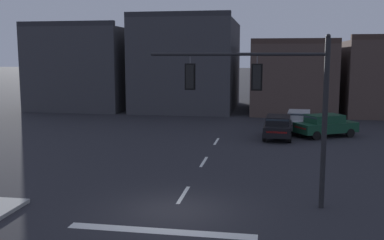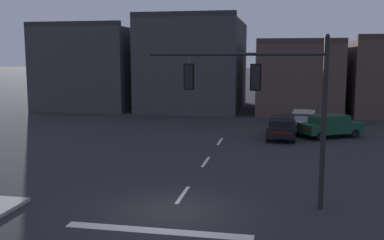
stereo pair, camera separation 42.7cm
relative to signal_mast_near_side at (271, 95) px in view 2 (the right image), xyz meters
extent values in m
plane|color=#232328|center=(-3.58, -1.30, -4.34)|extent=(400.00, 400.00, 0.00)
cube|color=silver|center=(-3.58, -3.30, -4.33)|extent=(6.40, 0.50, 0.01)
cube|color=silver|center=(-3.58, 0.70, -4.33)|extent=(0.16, 2.40, 0.01)
cube|color=silver|center=(-3.58, 6.70, -4.33)|extent=(0.16, 2.40, 0.01)
cube|color=silver|center=(-3.58, 12.70, -4.33)|extent=(0.16, 2.40, 0.01)
cylinder|color=black|center=(1.95, 0.02, -1.12)|extent=(0.20, 0.20, 6.44)
cylinder|color=black|center=(-1.37, -0.03, 1.51)|extent=(6.63, 0.23, 0.12)
sphere|color=black|center=(1.95, 0.02, 2.15)|extent=(0.18, 0.18, 0.18)
cylinder|color=#56565B|center=(-0.60, -0.02, 1.27)|extent=(0.03, 0.03, 0.35)
cube|color=black|center=(-0.60, -0.02, 0.65)|extent=(0.30, 0.25, 0.90)
sphere|color=green|center=(-0.60, 0.11, 0.93)|extent=(0.20, 0.20, 0.20)
sphere|color=#2D2314|center=(-0.60, 0.11, 0.65)|extent=(0.20, 0.20, 0.20)
sphere|color=black|center=(-0.60, 0.11, 0.36)|extent=(0.20, 0.20, 0.20)
cube|color=black|center=(-0.60, -0.04, 0.65)|extent=(0.42, 0.04, 1.02)
cylinder|color=#56565B|center=(-3.15, -0.06, 1.27)|extent=(0.03, 0.03, 0.35)
cube|color=black|center=(-3.15, -0.06, 0.65)|extent=(0.30, 0.25, 0.90)
sphere|color=green|center=(-3.15, 0.07, 0.93)|extent=(0.20, 0.20, 0.20)
sphere|color=#2D2314|center=(-3.15, 0.07, 0.65)|extent=(0.20, 0.20, 0.20)
sphere|color=black|center=(-3.15, 0.07, 0.36)|extent=(0.20, 0.20, 0.20)
cube|color=black|center=(-3.15, -0.08, 0.65)|extent=(0.42, 0.04, 1.02)
cube|color=#143D28|center=(3.97, 15.79, -3.64)|extent=(4.70, 3.80, 0.70)
cube|color=#143D28|center=(3.85, 15.71, -3.01)|extent=(2.94, 2.64, 0.56)
cube|color=#2D3842|center=(4.50, 16.10, -3.03)|extent=(0.99, 1.43, 0.47)
cube|color=#2D3842|center=(2.84, 15.11, -3.03)|extent=(0.96, 1.42, 0.46)
cylinder|color=black|center=(4.79, 17.26, -4.02)|extent=(0.66, 0.52, 0.64)
cylinder|color=black|center=(5.66, 15.80, -4.02)|extent=(0.66, 0.52, 0.64)
cylinder|color=black|center=(2.29, 15.77, -4.02)|extent=(0.66, 0.52, 0.64)
cylinder|color=black|center=(3.16, 14.31, -4.02)|extent=(0.66, 0.52, 0.64)
sphere|color=silver|center=(5.55, 17.40, -3.59)|extent=(0.16, 0.16, 0.16)
sphere|color=silver|center=(6.14, 16.41, -3.59)|extent=(0.16, 0.16, 0.16)
cube|color=maroon|center=(2.10, 14.67, -3.56)|extent=(0.74, 1.20, 0.12)
cube|color=#9EA0A5|center=(2.20, 17.80, -3.64)|extent=(2.22, 4.55, 0.70)
cube|color=#9EA0A5|center=(2.19, 17.65, -3.01)|extent=(1.83, 2.61, 0.56)
cube|color=#2D3842|center=(2.26, 18.41, -3.03)|extent=(1.54, 0.39, 0.47)
cube|color=#2D3842|center=(2.07, 16.48, -3.03)|extent=(1.53, 0.36, 0.46)
cylinder|color=black|center=(1.50, 19.32, -4.02)|extent=(0.28, 0.66, 0.64)
cylinder|color=black|center=(3.19, 19.16, -4.02)|extent=(0.28, 0.66, 0.64)
cylinder|color=black|center=(1.21, 16.43, -4.02)|extent=(0.28, 0.66, 0.64)
cylinder|color=black|center=(2.90, 16.27, -4.02)|extent=(0.28, 0.66, 0.64)
sphere|color=silver|center=(1.84, 20.02, -3.59)|extent=(0.16, 0.16, 0.16)
sphere|color=silver|center=(2.99, 19.91, -3.59)|extent=(0.16, 0.16, 0.16)
cube|color=maroon|center=(1.99, 15.63, -3.56)|extent=(1.37, 0.17, 0.12)
cube|color=black|center=(0.57, 14.63, -3.64)|extent=(2.08, 4.51, 0.70)
cube|color=black|center=(0.56, 14.48, -3.01)|extent=(1.75, 2.56, 0.56)
cube|color=#2D3842|center=(0.61, 15.24, -3.03)|extent=(1.53, 0.34, 0.47)
cube|color=#2D3842|center=(0.49, 13.31, -3.03)|extent=(1.53, 0.31, 0.46)
cylinder|color=black|center=(-0.18, 16.13, -4.02)|extent=(0.26, 0.65, 0.64)
cylinder|color=black|center=(1.51, 16.02, -4.02)|extent=(0.26, 0.65, 0.64)
cylinder|color=black|center=(-0.37, 13.23, -4.02)|extent=(0.26, 0.65, 0.64)
cylinder|color=black|center=(1.33, 13.13, -4.02)|extent=(0.26, 0.65, 0.64)
sphere|color=silver|center=(0.14, 16.84, -3.59)|extent=(0.16, 0.16, 0.16)
sphere|color=silver|center=(1.28, 16.77, -3.59)|extent=(0.16, 0.16, 0.16)
cube|color=maroon|center=(0.43, 12.45, -3.56)|extent=(1.37, 0.13, 0.12)
cube|color=#38383D|center=(-20.22, 29.11, 0.00)|extent=(10.17, 8.04, 8.68)
cube|color=#2B2B30|center=(-20.22, 25.40, 4.59)|extent=(10.17, 0.60, 0.50)
cube|color=#38383D|center=(-8.89, 31.82, 0.39)|extent=(10.26, 13.46, 9.45)
cube|color=#2B2B30|center=(-8.89, 25.40, 5.36)|extent=(10.26, 0.60, 0.50)
cube|color=#473833|center=(2.15, 30.94, -0.90)|extent=(8.09, 11.68, 6.87)
cube|color=#3A2B26|center=(2.15, 25.40, 2.78)|extent=(8.09, 0.60, 0.50)
camera|label=1|loc=(-0.15, -17.15, 1.45)|focal=41.93mm
camera|label=2|loc=(0.27, -17.07, 1.45)|focal=41.93mm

